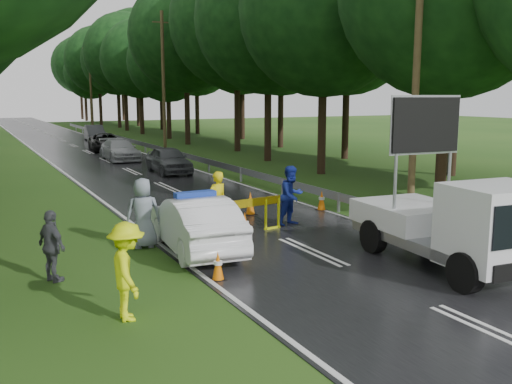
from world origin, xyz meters
TOP-DOWN VIEW (x-y plane):
  - ground at (0.00, 0.00)m, footprint 160.00×160.00m
  - road at (0.00, 30.00)m, footprint 7.00×140.00m
  - guardrail at (3.70, 29.67)m, footprint 0.12×60.06m
  - utility_pole_near at (5.20, 2.00)m, footprint 1.40×0.24m
  - utility_pole_mid at (5.20, 28.00)m, footprint 1.40×0.24m
  - utility_pole_far at (5.20, 54.00)m, footprint 1.40×0.24m
  - police_sedan at (-2.70, 1.49)m, footprint 1.91×4.55m
  - work_truck at (2.25, -2.80)m, footprint 2.65×5.26m
  - barrier at (-0.66, 2.61)m, footprint 2.53×0.40m
  - officer at (-1.35, 3.17)m, footprint 0.78×0.62m
  - civilian at (1.15, 3.00)m, footprint 1.09×0.95m
  - bystander_left at (-5.51, -2.31)m, footprint 0.77×1.24m
  - bystander_mid at (-6.44, 0.60)m, footprint 0.74×1.03m
  - bystander_right at (-3.82, 2.50)m, footprint 1.02×0.75m
  - queue_car_first at (1.64, 16.58)m, footprint 1.77×4.19m
  - queue_car_second at (0.80, 23.77)m, footprint 1.88×4.56m
  - queue_car_third at (1.38, 30.35)m, footprint 2.60×4.85m
  - queue_car_fourth at (2.60, 40.24)m, footprint 1.85×4.42m
  - cone_near_left at (-3.14, -1.00)m, footprint 0.32×0.32m
  - cone_center at (-1.00, 2.00)m, footprint 0.39×0.39m
  - cone_far at (0.68, 5.00)m, footprint 0.39×0.39m
  - cone_left_mid at (-2.00, 0.50)m, footprint 0.31×0.31m
  - cone_right at (3.31, 4.50)m, footprint 0.35×0.35m

SIDE VIEW (x-z plane):
  - ground at x=0.00m, z-range 0.00..0.00m
  - road at x=0.00m, z-range 0.00..0.02m
  - cone_left_mid at x=-2.00m, z-range -0.01..0.65m
  - cone_near_left at x=-3.14m, z-range -0.01..0.67m
  - cone_right at x=3.31m, z-range -0.01..0.73m
  - cone_center at x=-1.00m, z-range -0.01..0.80m
  - cone_far at x=0.68m, z-range -0.01..0.81m
  - guardrail at x=3.70m, z-range 0.20..0.90m
  - queue_car_third at x=1.38m, z-range 0.00..1.30m
  - queue_car_second at x=0.80m, z-range 0.00..1.32m
  - queue_car_first at x=1.64m, z-range 0.00..1.41m
  - queue_car_fourth at x=2.60m, z-range 0.00..1.42m
  - police_sedan at x=-2.70m, z-range -0.07..1.54m
  - barrier at x=-0.66m, z-range 0.27..1.32m
  - bystander_mid at x=-6.44m, z-range 0.00..1.63m
  - bystander_left at x=-5.51m, z-range 0.00..1.84m
  - officer at x=-1.35m, z-range 0.00..1.87m
  - civilian at x=1.15m, z-range 0.00..1.91m
  - bystander_right at x=-3.82m, z-range 0.00..1.92m
  - work_truck at x=2.25m, z-range -0.93..3.13m
  - utility_pole_near at x=5.20m, z-range 0.06..10.06m
  - utility_pole_mid at x=5.20m, z-range 0.06..10.06m
  - utility_pole_far at x=5.20m, z-range 0.06..10.06m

